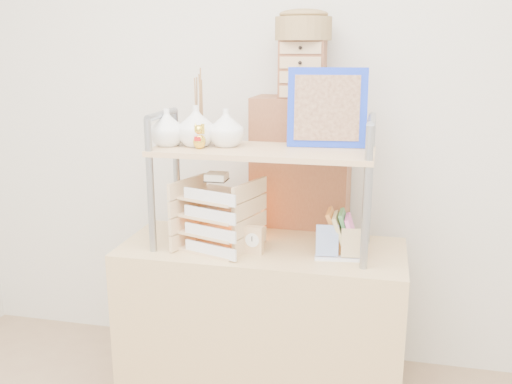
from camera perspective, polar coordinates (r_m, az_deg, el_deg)
desk at (r=2.58m, az=0.58°, el=-13.31°), size 1.20×0.50×0.75m
cabinet at (r=2.78m, az=4.41°, el=-4.54°), size 0.46×0.26×1.35m
hutch at (r=2.35m, az=-1.56°, el=5.00°), size 0.92×0.34×0.74m
letter_tray at (r=2.37m, az=-3.86°, el=-2.70°), size 0.33×0.33×0.33m
salt_lamp at (r=2.45m, az=-0.75°, el=-2.96°), size 0.12×0.11×0.19m
desk_clock at (r=2.34m, az=-0.29°, el=-4.81°), size 0.09×0.04×0.12m
postcard_stand at (r=2.31m, az=8.29°, el=-5.74°), size 0.20×0.08×0.14m
drawer_chest at (r=2.61m, az=4.68°, el=12.13°), size 0.20×0.16×0.25m
woven_basket at (r=2.61m, az=4.77°, el=15.97°), size 0.25×0.25×0.10m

